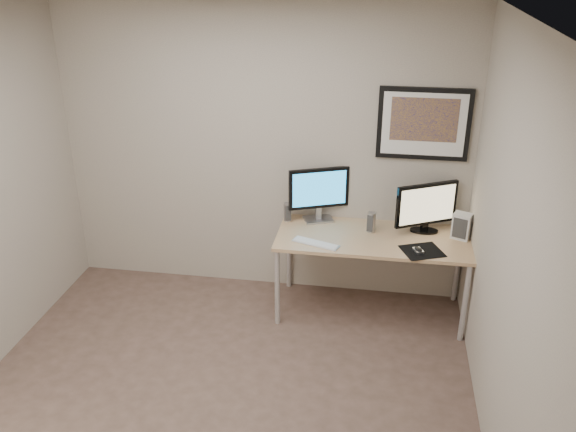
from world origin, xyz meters
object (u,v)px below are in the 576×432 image
at_px(desk, 372,244).
at_px(fan_unit, 462,226).
at_px(speaker_right, 371,222).
at_px(framed_art, 424,124).
at_px(monitor_large, 319,192).
at_px(monitor_tv, 426,207).
at_px(speaker_left, 287,212).
at_px(keyboard, 316,243).

distance_m(desk, fan_unit, 0.74).
bearing_deg(fan_unit, speaker_right, -157.76).
xyz_separation_m(framed_art, monitor_large, (-0.84, -0.08, -0.62)).
relative_size(desk, fan_unit, 7.24).
distance_m(monitor_tv, speaker_left, 1.19).
bearing_deg(monitor_tv, speaker_right, 160.57).
distance_m(framed_art, monitor_large, 1.05).
height_order(desk, fan_unit, fan_unit).
bearing_deg(framed_art, keyboard, -146.04).
bearing_deg(speaker_right, monitor_large, 179.92).
height_order(desk, keyboard, keyboard).
height_order(monitor_tv, speaker_right, monitor_tv).
distance_m(desk, monitor_large, 0.65).
bearing_deg(speaker_right, monitor_tv, 26.92).
bearing_deg(monitor_tv, desk, 173.10).
xyz_separation_m(desk, monitor_large, (-0.49, 0.25, 0.33)).
bearing_deg(keyboard, desk, 44.26).
distance_m(monitor_tv, fan_unit, 0.33).
height_order(keyboard, fan_unit, fan_unit).
bearing_deg(desk, speaker_right, 102.11).
distance_m(desk, framed_art, 1.07).
bearing_deg(framed_art, speaker_left, -173.37).
xyz_separation_m(monitor_tv, speaker_left, (-1.18, 0.04, -0.15)).
xyz_separation_m(framed_art, monitor_tv, (0.07, -0.17, -0.66)).
bearing_deg(keyboard, framed_art, 53.38).
relative_size(framed_art, speaker_right, 4.31).
xyz_separation_m(monitor_tv, keyboard, (-0.88, -0.37, -0.23)).
bearing_deg(speaker_left, keyboard, -74.81).
distance_m(monitor_large, monitor_tv, 0.92).
bearing_deg(desk, speaker_left, 164.97).
relative_size(monitor_large, speaker_left, 3.02).
relative_size(framed_art, monitor_large, 1.49).
bearing_deg(monitor_tv, monitor_large, 146.41).
bearing_deg(fan_unit, framed_art, 169.40).
bearing_deg(monitor_tv, fan_unit, -42.11).
bearing_deg(monitor_large, fan_unit, -30.17).
bearing_deg(keyboard, monitor_large, 113.66).
bearing_deg(monitor_tv, framed_art, 85.56).
relative_size(monitor_tv, keyboard, 1.29).
bearing_deg(monitor_large, framed_art, -17.08).
distance_m(speaker_left, fan_unit, 1.48).
height_order(desk, monitor_tv, monitor_tv).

